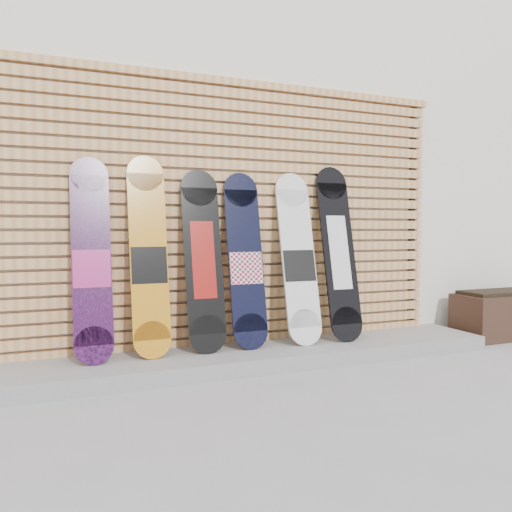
# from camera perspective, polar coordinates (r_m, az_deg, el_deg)

# --- Properties ---
(ground) EXTENTS (80.00, 80.00, 0.00)m
(ground) POSITION_cam_1_polar(r_m,az_deg,el_deg) (3.41, 2.57, -15.11)
(ground) COLOR gray
(ground) RESTS_ON ground
(building) EXTENTS (12.00, 5.00, 3.60)m
(building) POSITION_cam_1_polar(r_m,az_deg,el_deg) (6.74, -6.01, 9.29)
(building) COLOR silver
(building) RESTS_ON ground
(concrete_step) EXTENTS (4.60, 0.70, 0.12)m
(concrete_step) POSITION_cam_1_polar(r_m,az_deg,el_deg) (3.94, -3.65, -11.67)
(concrete_step) COLOR gray
(concrete_step) RESTS_ON ground
(slat_wall) EXTENTS (4.26, 0.08, 2.29)m
(slat_wall) POSITION_cam_1_polar(r_m,az_deg,el_deg) (4.10, -4.98, 5.07)
(slat_wall) COLOR tan
(slat_wall) RESTS_ON ground
(planter_box) EXTENTS (1.04, 0.43, 0.47)m
(planter_box) POSITION_cam_1_polar(r_m,az_deg,el_deg) (5.53, 26.59, -5.95)
(planter_box) COLOR black
(planter_box) RESTS_ON ground
(snowboard_0) EXTENTS (0.27, 0.32, 1.48)m
(snowboard_0) POSITION_cam_1_polar(r_m,az_deg,el_deg) (3.74, -18.29, -0.43)
(snowboard_0) COLOR black
(snowboard_0) RESTS_ON concrete_step
(snowboard_1) EXTENTS (0.28, 0.31, 1.51)m
(snowboard_1) POSITION_cam_1_polar(r_m,az_deg,el_deg) (3.79, -12.17, -0.07)
(snowboard_1) COLOR orange
(snowboard_1) RESTS_ON concrete_step
(snowboard_2) EXTENTS (0.30, 0.31, 1.42)m
(snowboard_2) POSITION_cam_1_polar(r_m,az_deg,el_deg) (3.89, -6.06, -0.42)
(snowboard_2) COLOR black
(snowboard_2) RESTS_ON concrete_step
(snowboard_3) EXTENTS (0.29, 0.31, 1.41)m
(snowboard_3) POSITION_cam_1_polar(r_m,az_deg,el_deg) (4.00, -1.21, -0.53)
(snowboard_3) COLOR black
(snowboard_3) RESTS_ON concrete_step
(snowboard_4) EXTENTS (0.30, 0.35, 1.43)m
(snowboard_4) POSITION_cam_1_polar(r_m,az_deg,el_deg) (4.16, 4.85, -0.28)
(snowboard_4) COLOR silver
(snowboard_4) RESTS_ON concrete_step
(snowboard_5) EXTENTS (0.30, 0.36, 1.50)m
(snowboard_5) POSITION_cam_1_polar(r_m,az_deg,el_deg) (4.35, 9.43, 0.42)
(snowboard_5) COLOR black
(snowboard_5) RESTS_ON concrete_step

